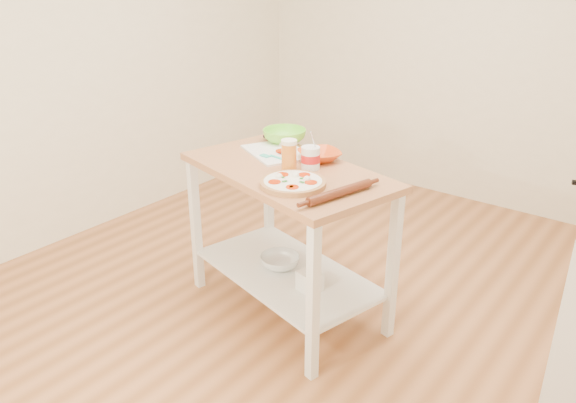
# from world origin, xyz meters

# --- Properties ---
(room_shell) EXTENTS (4.04, 4.54, 2.74)m
(room_shell) POSITION_xyz_m (0.00, 0.00, 1.35)
(room_shell) COLOR #B57242
(room_shell) RESTS_ON ground
(prep_island) EXTENTS (1.32, 0.92, 0.90)m
(prep_island) POSITION_xyz_m (-0.10, -0.07, 0.65)
(prep_island) COLOR #B27449
(prep_island) RESTS_ON ground
(pizza) EXTENTS (0.33, 0.33, 0.05)m
(pizza) POSITION_xyz_m (0.08, -0.25, 0.92)
(pizza) COLOR tan
(pizza) RESTS_ON prep_island
(cutting_board) EXTENTS (0.49, 0.45, 0.04)m
(cutting_board) POSITION_xyz_m (-0.30, 0.11, 0.91)
(cutting_board) COLOR white
(cutting_board) RESTS_ON prep_island
(spatula) EXTENTS (0.15, 0.05, 0.01)m
(spatula) POSITION_xyz_m (-0.26, -0.01, 0.92)
(spatula) COLOR #35C8B0
(spatula) RESTS_ON cutting_board
(knife) EXTENTS (0.27, 0.04, 0.01)m
(knife) POSITION_xyz_m (-0.45, 0.26, 0.92)
(knife) COLOR silver
(knife) RESTS_ON cutting_board
(orange_bowl) EXTENTS (0.31, 0.31, 0.06)m
(orange_bowl) POSITION_xyz_m (-0.03, 0.14, 0.93)
(orange_bowl) COLOR #E55119
(orange_bowl) RESTS_ON prep_island
(green_bowl) EXTENTS (0.29, 0.29, 0.08)m
(green_bowl) POSITION_xyz_m (-0.40, 0.29, 0.94)
(green_bowl) COLOR #78E036
(green_bowl) RESTS_ON prep_island
(beer_pint) EXTENTS (0.08, 0.08, 0.17)m
(beer_pint) POSITION_xyz_m (-0.07, -0.09, 0.99)
(beer_pint) COLOR orange
(beer_pint) RESTS_ON prep_island
(yogurt_tub) EXTENTS (0.10, 0.10, 0.22)m
(yogurt_tub) POSITION_xyz_m (0.01, -0.00, 0.96)
(yogurt_tub) COLOR white
(yogurt_tub) RESTS_ON prep_island
(rolling_pin) EXTENTS (0.14, 0.39, 0.05)m
(rolling_pin) POSITION_xyz_m (0.35, -0.24, 0.92)
(rolling_pin) COLOR #622A16
(rolling_pin) RESTS_ON prep_island
(shelf_glass_bowl) EXTENTS (0.33, 0.33, 0.07)m
(shelf_glass_bowl) POSITION_xyz_m (-0.16, -0.06, 0.30)
(shelf_glass_bowl) COLOR silver
(shelf_glass_bowl) RESTS_ON prep_island
(shelf_bin) EXTENTS (0.14, 0.14, 0.11)m
(shelf_bin) POSITION_xyz_m (0.13, -0.16, 0.32)
(shelf_bin) COLOR white
(shelf_bin) RESTS_ON prep_island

